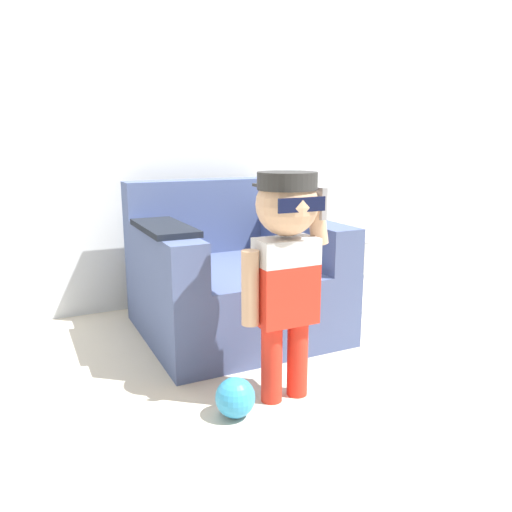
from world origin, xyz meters
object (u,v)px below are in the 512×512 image
Objects in this scene: person_child at (286,252)px; toy_ball at (235,398)px; armchair at (231,279)px; side_table at (359,265)px.

person_child is 0.62m from toy_ball.
person_child is 5.97× the size of toy_ball.
armchair is 0.92m from side_table.
toy_ball is at bearing -145.16° from side_table.
person_child is 1.39m from side_table.
person_child is at bearing -140.75° from side_table.
toy_ball is at bearing -168.78° from person_child.
person_child reaches higher than toy_ball.
armchair is at bearing 67.69° from toy_ball.
side_table is at bearing 34.84° from toy_ball.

